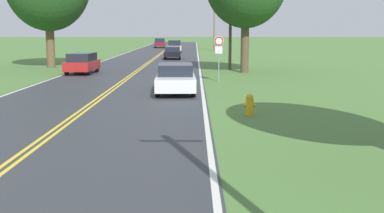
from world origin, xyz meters
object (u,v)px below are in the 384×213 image
car_red_hatchback_mid_near (82,63)px  fire_hydrant (250,105)px  car_black_hatchback_mid_far (173,52)px  car_maroon_van_distant (160,43)px  car_white_sedan_approaching (176,78)px  traffic_sign (219,47)px  car_champagne_suv_receding (174,46)px

car_red_hatchback_mid_near → fire_hydrant: bearing=-147.6°
fire_hydrant → car_black_hatchback_mid_far: bearing=97.4°
fire_hydrant → car_maroon_van_distant: bearing=97.0°
car_white_sedan_approaching → car_red_hatchback_mid_near: 12.84m
fire_hydrant → car_maroon_van_distant: car_maroon_van_distant is taller
car_red_hatchback_mid_near → car_black_hatchback_mid_far: 18.20m
traffic_sign → car_maroon_van_distant: size_ratio=0.63×
car_white_sedan_approaching → car_maroon_van_distant: bearing=-177.2°
traffic_sign → car_white_sedan_approaching: (-2.47, -5.25, -1.37)m
car_black_hatchback_mid_far → car_champagne_suv_receding: bearing=-179.5°
traffic_sign → car_white_sedan_approaching: 5.96m
fire_hydrant → car_white_sedan_approaching: bearing=114.8°
car_red_hatchback_mid_near → car_champagne_suv_receding: size_ratio=0.90×
car_white_sedan_approaching → car_black_hatchback_mid_far: size_ratio=1.24×
traffic_sign → car_champagne_suv_receding: bearing=96.5°
car_white_sedan_approaching → car_champagne_suv_receding: 43.19m
traffic_sign → car_black_hatchback_mid_far: size_ratio=0.71×
traffic_sign → car_champagne_suv_receding: traffic_sign is taller
car_white_sedan_approaching → car_champagne_suv_receding: car_champagne_suv_receding is taller
car_maroon_van_distant → car_black_hatchback_mid_far: bearing=-176.4°
fire_hydrant → car_maroon_van_distant: 67.12m
car_white_sedan_approaching → car_maroon_van_distant: car_maroon_van_distant is taller
traffic_sign → car_red_hatchback_mid_near: traffic_sign is taller
fire_hydrant → car_champagne_suv_receding: size_ratio=0.18×
car_white_sedan_approaching → car_black_hatchback_mid_far: bearing=-179.1°
car_white_sedan_approaching → car_champagne_suv_receding: bearing=-179.6°
traffic_sign → car_champagne_suv_receding: size_ratio=0.62×
car_red_hatchback_mid_near → car_champagne_suv_receding: car_champagne_suv_receding is taller
fire_hydrant → traffic_sign: 11.98m
car_red_hatchback_mid_near → car_maroon_van_distant: 49.47m
car_champagne_suv_receding → car_maroon_van_distant: bearing=-170.8°
car_maroon_van_distant → fire_hydrant: bearing=-175.9°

